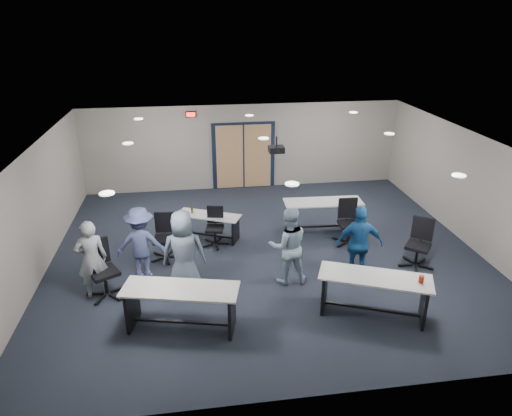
{
  "coord_description": "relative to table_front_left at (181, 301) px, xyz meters",
  "views": [
    {
      "loc": [
        -1.62,
        -9.48,
        5.32
      ],
      "look_at": [
        -0.29,
        -0.3,
        1.31
      ],
      "focal_mm": 32.0,
      "sensor_mm": 36.0,
      "label": 1
    }
  ],
  "objects": [
    {
      "name": "floor",
      "position": [
        1.97,
        2.56,
        -0.57
      ],
      "size": [
        10.0,
        10.0,
        0.0
      ],
      "primitive_type": "plane",
      "color": "black",
      "rests_on": "ground"
    },
    {
      "name": "back_wall",
      "position": [
        1.97,
        7.06,
        0.78
      ],
      "size": [
        10.0,
        0.04,
        2.7
      ],
      "primitive_type": "cube",
      "color": "gray",
      "rests_on": "floor"
    },
    {
      "name": "front_wall",
      "position": [
        1.97,
        -1.94,
        0.78
      ],
      "size": [
        10.0,
        0.04,
        2.7
      ],
      "primitive_type": "cube",
      "color": "gray",
      "rests_on": "floor"
    },
    {
      "name": "left_wall",
      "position": [
        -3.03,
        2.56,
        0.78
      ],
      "size": [
        0.04,
        9.0,
        2.7
      ],
      "primitive_type": "cube",
      "color": "gray",
      "rests_on": "floor"
    },
    {
      "name": "right_wall",
      "position": [
        6.97,
        2.56,
        0.78
      ],
      "size": [
        0.04,
        9.0,
        2.7
      ],
      "primitive_type": "cube",
      "color": "gray",
      "rests_on": "floor"
    },
    {
      "name": "ceiling",
      "position": [
        1.97,
        2.56,
        2.13
      ],
      "size": [
        10.0,
        9.0,
        0.04
      ],
      "primitive_type": "cube",
      "color": "silver",
      "rests_on": "back_wall"
    },
    {
      "name": "double_door",
      "position": [
        1.97,
        7.02,
        0.48
      ],
      "size": [
        2.0,
        0.07,
        2.2
      ],
      "color": "black",
      "rests_on": "back_wall"
    },
    {
      "name": "exit_sign",
      "position": [
        0.37,
        7.01,
        1.88
      ],
      "size": [
        0.32,
        0.07,
        0.18
      ],
      "color": "black",
      "rests_on": "back_wall"
    },
    {
      "name": "ceiling_projector",
      "position": [
        2.27,
        3.06,
        1.83
      ],
      "size": [
        0.35,
        0.32,
        0.37
      ],
      "color": "black",
      "rests_on": "ceiling"
    },
    {
      "name": "ceiling_can_lights",
      "position": [
        1.97,
        2.81,
        2.1
      ],
      "size": [
        6.24,
        5.74,
        0.02
      ],
      "primitive_type": null,
      "color": "white",
      "rests_on": "ceiling"
    },
    {
      "name": "table_front_left",
      "position": [
        0.0,
        0.0,
        0.0
      ],
      "size": [
        2.16,
        1.15,
        0.83
      ],
      "rotation": [
        0.0,
        0.0,
        -0.23
      ],
      "color": "beige",
      "rests_on": "floor"
    },
    {
      "name": "table_front_right",
      "position": [
        3.57,
        -0.12,
        -0.0
      ],
      "size": [
        2.15,
        1.42,
        0.97
      ],
      "rotation": [
        0.0,
        0.0,
        -0.4
      ],
      "color": "beige",
      "rests_on": "floor"
    },
    {
      "name": "table_back_left",
      "position": [
        0.65,
        3.52,
        -0.12
      ],
      "size": [
        1.67,
        1.15,
        0.89
      ],
      "rotation": [
        0.0,
        0.0,
        -0.43
      ],
      "color": "beige",
      "rests_on": "floor"
    },
    {
      "name": "table_back_right",
      "position": [
        3.62,
        3.56,
        -0.01
      ],
      "size": [
        2.05,
        0.77,
        0.82
      ],
      "rotation": [
        0.0,
        0.0,
        -0.05
      ],
      "color": "beige",
      "rests_on": "floor"
    },
    {
      "name": "chair_back_a",
      "position": [
        -0.4,
        2.63,
        -0.03
      ],
      "size": [
        0.74,
        0.74,
        1.08
      ],
      "primitive_type": null,
      "rotation": [
        0.0,
        0.0,
        -0.1
      ],
      "color": "black",
      "rests_on": "floor"
    },
    {
      "name": "chair_back_b",
      "position": [
        0.79,
        3.13,
        -0.09
      ],
      "size": [
        0.7,
        0.7,
        0.96
      ],
      "primitive_type": null,
      "rotation": [
        0.0,
        0.0,
        -0.18
      ],
      "color": "black",
      "rests_on": "floor"
    },
    {
      "name": "chair_back_d",
      "position": [
        4.06,
        2.74,
        -0.01
      ],
      "size": [
        0.74,
        0.74,
        1.12
      ],
      "primitive_type": null,
      "rotation": [
        0.0,
        0.0,
        -0.05
      ],
      "color": "black",
      "rests_on": "floor"
    },
    {
      "name": "chair_loose_left",
      "position": [
        -1.53,
        1.25,
        0.02
      ],
      "size": [
        1.01,
        1.01,
        1.17
      ],
      "primitive_type": null,
      "rotation": [
        0.0,
        0.0,
        0.52
      ],
      "color": "black",
      "rests_on": "floor"
    },
    {
      "name": "chair_loose_right",
      "position": [
        5.21,
        1.44,
        -0.01
      ],
      "size": [
        0.99,
        0.99,
        1.12
      ],
      "primitive_type": null,
      "rotation": [
        0.0,
        0.0,
        -0.68
      ],
      "color": "black",
      "rests_on": "floor"
    },
    {
      "name": "person_gray",
      "position": [
        -1.74,
        1.31,
        0.26
      ],
      "size": [
        0.68,
        0.53,
        1.66
      ],
      "primitive_type": "imported",
      "rotation": [
        0.0,
        0.0,
        3.39
      ],
      "color": "#8E979B",
      "rests_on": "floor"
    },
    {
      "name": "person_plaid",
      "position": [
        0.07,
        1.18,
        0.33
      ],
      "size": [
        0.9,
        0.61,
        1.79
      ],
      "primitive_type": "imported",
      "rotation": [
        0.0,
        0.0,
        3.1
      ],
      "color": "slate",
      "rests_on": "floor"
    },
    {
      "name": "person_lightblue",
      "position": [
        2.21,
        1.25,
        0.28
      ],
      "size": [
        0.83,
        0.64,
        1.7
      ],
      "primitive_type": "imported",
      "rotation": [
        0.0,
        0.0,
        3.14
      ],
      "color": "#97B1C7",
      "rests_on": "floor"
    },
    {
      "name": "person_navy",
      "position": [
        3.7,
        1.13,
        0.28
      ],
      "size": [
        1.04,
        0.54,
        1.69
      ],
      "primitive_type": "imported",
      "rotation": [
        0.0,
        0.0,
        3.01
      ],
      "color": "#194C8A",
      "rests_on": "floor"
    },
    {
      "name": "person_back",
      "position": [
        -0.83,
        1.85,
        0.25
      ],
      "size": [
        1.1,
        0.68,
        1.63
      ],
      "primitive_type": "imported",
      "rotation": [
        0.0,
        0.0,
        3.07
      ],
      "color": "#454E7D",
      "rests_on": "floor"
    }
  ]
}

